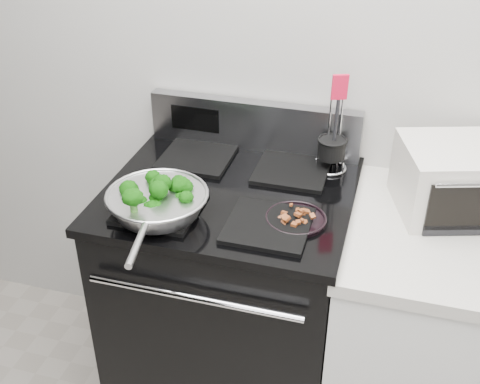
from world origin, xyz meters
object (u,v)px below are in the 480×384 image
(utensil_holder, at_px, (331,153))
(skillet, at_px, (157,202))
(bacon_plate, at_px, (296,216))
(toaster_oven, at_px, (463,179))
(gas_range, at_px, (231,298))

(utensil_holder, bearing_deg, skillet, -157.16)
(bacon_plate, height_order, toaster_oven, toaster_oven)
(skillet, bearing_deg, bacon_plate, 2.10)
(bacon_plate, xyz_separation_m, toaster_oven, (0.47, 0.25, 0.06))
(gas_range, xyz_separation_m, utensil_holder, (0.29, 0.22, 0.52))
(bacon_plate, bearing_deg, skillet, -167.53)
(bacon_plate, bearing_deg, gas_range, 153.85)
(gas_range, height_order, utensil_holder, utensil_holder)
(gas_range, bearing_deg, toaster_oven, 10.49)
(bacon_plate, bearing_deg, toaster_oven, 28.09)
(skillet, bearing_deg, toaster_oven, 10.89)
(skillet, height_order, utensil_holder, utensil_holder)
(bacon_plate, height_order, utensil_holder, utensil_holder)
(utensil_holder, relative_size, toaster_oven, 0.77)
(gas_range, distance_m, bacon_plate, 0.55)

